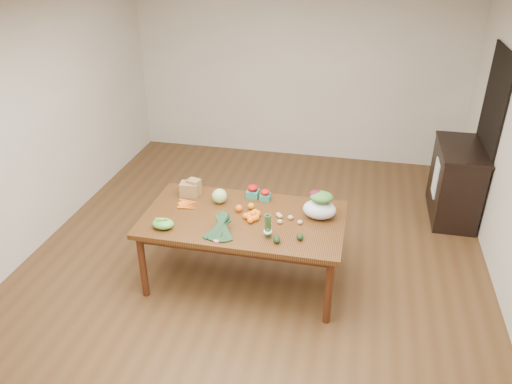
% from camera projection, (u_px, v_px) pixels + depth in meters
% --- Properties ---
extents(floor, '(6.00, 6.00, 0.00)m').
position_uv_depth(floor, '(255.00, 261.00, 5.53)').
color(floor, brown).
rests_on(floor, ground).
extents(ceiling, '(5.00, 6.00, 0.02)m').
position_uv_depth(ceiling, '(255.00, 3.00, 4.25)').
color(ceiling, white).
rests_on(ceiling, room_walls).
extents(room_walls, '(5.02, 6.02, 2.70)m').
position_uv_depth(room_walls, '(255.00, 148.00, 4.89)').
color(room_walls, silver).
rests_on(room_walls, floor).
extents(dining_table, '(1.97, 1.10, 0.75)m').
position_uv_depth(dining_table, '(244.00, 249.00, 5.08)').
color(dining_table, '#573514').
rests_on(dining_table, floor).
extents(doorway_dark, '(0.02, 1.00, 2.10)m').
position_uv_depth(doorway_dark, '(486.00, 137.00, 5.95)').
color(doorway_dark, black).
rests_on(doorway_dark, floor).
extents(cabinet, '(0.52, 1.02, 0.94)m').
position_uv_depth(cabinet, '(455.00, 182.00, 6.19)').
color(cabinet, black).
rests_on(cabinet, floor).
extents(dish_towel, '(0.02, 0.28, 0.45)m').
position_uv_depth(dish_towel, '(435.00, 178.00, 6.11)').
color(dish_towel, white).
rests_on(dish_towel, cabinet).
extents(paper_bag, '(0.25, 0.21, 0.18)m').
position_uv_depth(paper_bag, '(190.00, 188.00, 5.26)').
color(paper_bag, olive).
rests_on(paper_bag, dining_table).
extents(cabbage, '(0.15, 0.15, 0.15)m').
position_uv_depth(cabbage, '(219.00, 196.00, 5.12)').
color(cabbage, '#A5C873').
rests_on(cabbage, dining_table).
extents(strawberry_basket_a, '(0.12, 0.12, 0.11)m').
position_uv_depth(strawberry_basket_a, '(253.00, 192.00, 5.24)').
color(strawberry_basket_a, '#AC0D0B').
rests_on(strawberry_basket_a, dining_table).
extents(strawberry_basket_b, '(0.10, 0.10, 0.09)m').
position_uv_depth(strawberry_basket_b, '(265.00, 196.00, 5.19)').
color(strawberry_basket_b, red).
rests_on(strawberry_basket_b, dining_table).
extents(orange_a, '(0.07, 0.07, 0.07)m').
position_uv_depth(orange_a, '(239.00, 208.00, 4.98)').
color(orange_a, '#FD5B0F').
rests_on(orange_a, dining_table).
extents(orange_b, '(0.07, 0.07, 0.07)m').
position_uv_depth(orange_b, '(251.00, 206.00, 5.03)').
color(orange_b, orange).
rests_on(orange_b, dining_table).
extents(orange_c, '(0.07, 0.07, 0.07)m').
position_uv_depth(orange_c, '(255.00, 213.00, 4.91)').
color(orange_c, orange).
rests_on(orange_c, dining_table).
extents(mandarin_cluster, '(0.18, 0.18, 0.10)m').
position_uv_depth(mandarin_cluster, '(253.00, 215.00, 4.84)').
color(mandarin_cluster, orange).
rests_on(mandarin_cluster, dining_table).
extents(carrots, '(0.22, 0.19, 0.03)m').
position_uv_depth(carrots, '(188.00, 204.00, 5.10)').
color(carrots, orange).
rests_on(carrots, dining_table).
extents(snap_pea_bag, '(0.21, 0.16, 0.09)m').
position_uv_depth(snap_pea_bag, '(163.00, 224.00, 4.71)').
color(snap_pea_bag, '#70AE3B').
rests_on(snap_pea_bag, dining_table).
extents(kale_bunch, '(0.32, 0.40, 0.16)m').
position_uv_depth(kale_bunch, '(219.00, 229.00, 4.56)').
color(kale_bunch, '#16321B').
rests_on(kale_bunch, dining_table).
extents(asparagus_bundle, '(0.08, 0.12, 0.26)m').
position_uv_depth(asparagus_bundle, '(268.00, 226.00, 4.53)').
color(asparagus_bundle, '#3D6E32').
rests_on(asparagus_bundle, dining_table).
extents(potato_a, '(0.05, 0.04, 0.04)m').
position_uv_depth(potato_a, '(280.00, 216.00, 4.88)').
color(potato_a, '#D5BB7B').
rests_on(potato_a, dining_table).
extents(potato_b, '(0.05, 0.05, 0.04)m').
position_uv_depth(potato_b, '(280.00, 222.00, 4.79)').
color(potato_b, tan).
rests_on(potato_b, dining_table).
extents(potato_c, '(0.05, 0.05, 0.05)m').
position_uv_depth(potato_c, '(290.00, 217.00, 4.85)').
color(potato_c, tan).
rests_on(potato_c, dining_table).
extents(potato_d, '(0.05, 0.05, 0.04)m').
position_uv_depth(potato_d, '(278.00, 215.00, 4.90)').
color(potato_d, tan).
rests_on(potato_d, dining_table).
extents(potato_e, '(0.05, 0.05, 0.04)m').
position_uv_depth(potato_e, '(300.00, 222.00, 4.78)').
color(potato_e, tan).
rests_on(potato_e, dining_table).
extents(avocado_a, '(0.09, 0.11, 0.06)m').
position_uv_depth(avocado_a, '(277.00, 239.00, 4.50)').
color(avocado_a, black).
rests_on(avocado_a, dining_table).
extents(avocado_b, '(0.09, 0.10, 0.06)m').
position_uv_depth(avocado_b, '(300.00, 237.00, 4.54)').
color(avocado_b, black).
rests_on(avocado_b, dining_table).
extents(salad_bag, '(0.33, 0.25, 0.25)m').
position_uv_depth(salad_bag, '(320.00, 206.00, 4.84)').
color(salad_bag, silver).
rests_on(salad_bag, dining_table).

